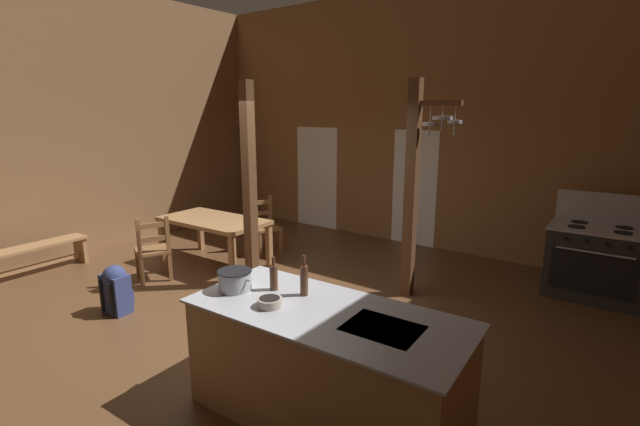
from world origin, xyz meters
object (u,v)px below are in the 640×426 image
(stockpot_on_counter, at_px, (235,280))
(ladderback_chair_by_post, at_px, (264,226))
(stove_range, at_px, (595,261))
(bench_along_left_wall, at_px, (33,254))
(bottle_tall_on_counter, at_px, (304,280))
(bottle_short_on_counter, at_px, (274,277))
(kitchen_island, at_px, (326,366))
(backpack, at_px, (116,288))
(mixing_bowl_on_counter, at_px, (270,302))
(ladderback_chair_near_window, at_px, (153,250))
(dining_table, at_px, (214,224))

(stockpot_on_counter, bearing_deg, ladderback_chair_by_post, 130.17)
(stove_range, bearing_deg, bench_along_left_wall, -149.32)
(bottle_tall_on_counter, relative_size, bottle_short_on_counter, 1.17)
(kitchen_island, xyz_separation_m, backpack, (-3.12, 0.04, -0.14))
(bench_along_left_wall, height_order, mixing_bowl_on_counter, mixing_bowl_on_counter)
(ladderback_chair_near_window, xyz_separation_m, bottle_tall_on_counter, (3.37, -0.79, 0.59))
(ladderback_chair_by_post, relative_size, stockpot_on_counter, 2.67)
(kitchen_island, xyz_separation_m, stockpot_on_counter, (-0.85, -0.12, 0.54))
(bench_along_left_wall, height_order, bottle_short_on_counter, bottle_short_on_counter)
(ladderback_chair_near_window, relative_size, ladderback_chair_by_post, 1.00)
(mixing_bowl_on_counter, bearing_deg, stockpot_on_counter, 171.39)
(kitchen_island, height_order, stockpot_on_counter, stockpot_on_counter)
(kitchen_island, distance_m, bottle_short_on_counter, 0.82)
(ladderback_chair_near_window, height_order, backpack, ladderback_chair_near_window)
(mixing_bowl_on_counter, bearing_deg, dining_table, 146.26)
(dining_table, bearing_deg, stockpot_on_counter, -37.07)
(dining_table, height_order, mixing_bowl_on_counter, mixing_bowl_on_counter)
(ladderback_chair_by_post, height_order, bottle_tall_on_counter, bottle_tall_on_counter)
(bench_along_left_wall, distance_m, backpack, 2.22)
(ladderback_chair_by_post, distance_m, bench_along_left_wall, 3.47)
(dining_table, relative_size, ladderback_chair_by_post, 1.82)
(backpack, xyz_separation_m, bottle_short_on_counter, (2.53, 0.04, 0.71))
(stove_range, xyz_separation_m, dining_table, (-4.94, -2.11, 0.17))
(kitchen_island, height_order, bottle_tall_on_counter, bottle_tall_on_counter)
(kitchen_island, distance_m, stove_range, 4.25)
(kitchen_island, xyz_separation_m, bottle_tall_on_counter, (-0.32, 0.14, 0.59))
(stove_range, height_order, bottle_short_on_counter, stove_range)
(mixing_bowl_on_counter, bearing_deg, backpack, 175.23)
(kitchen_island, xyz_separation_m, ladderback_chair_near_window, (-3.69, 0.93, -0.00))
(stove_range, relative_size, dining_table, 0.76)
(kitchen_island, distance_m, backpack, 3.12)
(bench_along_left_wall, height_order, backpack, backpack)
(ladderback_chair_near_window, bearing_deg, bottle_short_on_counter, -15.38)
(ladderback_chair_by_post, xyz_separation_m, bottle_tall_on_counter, (3.03, -2.70, 0.59))
(kitchen_island, height_order, bottle_short_on_counter, bottle_short_on_counter)
(dining_table, xyz_separation_m, bottle_tall_on_counter, (3.22, -1.77, 0.39))
(dining_table, height_order, backpack, dining_table)
(dining_table, relative_size, mixing_bowl_on_counter, 8.92)
(kitchen_island, bearing_deg, stockpot_on_counter, -171.82)
(stove_range, xyz_separation_m, bottle_short_on_counter, (-2.00, -3.94, 0.54))
(ladderback_chair_by_post, distance_m, stockpot_on_counter, 3.91)
(ladderback_chair_by_post, relative_size, mixing_bowl_on_counter, 4.90)
(ladderback_chair_by_post, bearing_deg, mixing_bowl_on_counter, -45.71)
(dining_table, distance_m, ladderback_chair_by_post, 0.97)
(stockpot_on_counter, bearing_deg, bench_along_left_wall, 178.35)
(dining_table, bearing_deg, ladderback_chair_near_window, -99.06)
(kitchen_island, relative_size, stove_range, 1.67)
(ladderback_chair_by_post, height_order, backpack, ladderback_chair_by_post)
(ladderback_chair_by_post, bearing_deg, bottle_tall_on_counter, -41.70)
(ladderback_chair_by_post, height_order, mixing_bowl_on_counter, mixing_bowl_on_counter)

